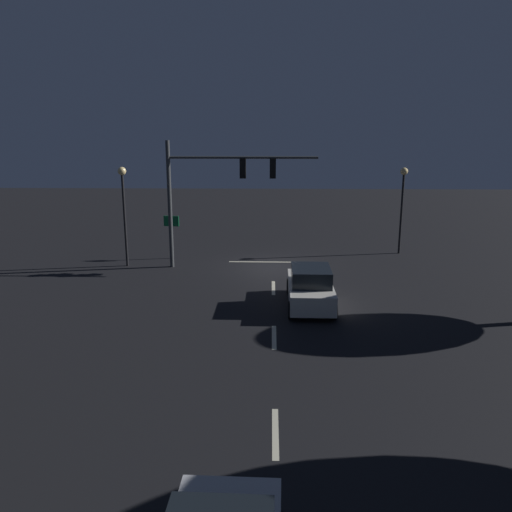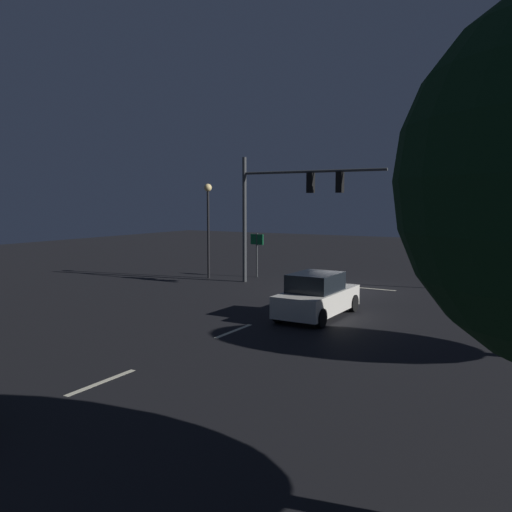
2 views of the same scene
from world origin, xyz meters
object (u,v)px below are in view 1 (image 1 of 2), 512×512
Objects in this scene: street_lamp_left_kerb at (403,194)px; route_sign at (172,227)px; car_approaching at (310,288)px; traffic_signal_assembly at (216,182)px; street_lamp_right_kerb at (124,198)px.

street_lamp_left_kerb is 2.02× the size of route_sign.
car_approaching is 0.85× the size of street_lamp_left_kerb.
street_lamp_right_kerb is at bearing -1.42° from traffic_signal_assembly.
car_approaching is (-4.55, 6.27, -3.79)m from traffic_signal_assembly.
street_lamp_right_kerb is (15.66, 3.48, 0.14)m from street_lamp_left_kerb.
traffic_signal_assembly reaches higher than street_lamp_right_kerb.
car_approaching is 0.82× the size of street_lamp_right_kerb.
street_lamp_right_kerb is (5.00, -0.12, -0.86)m from traffic_signal_assembly.
traffic_signal_assembly is 8.62m from car_approaching.
street_lamp_right_kerb reaches higher than route_sign.
traffic_signal_assembly is at bearing 178.58° from street_lamp_right_kerb.
street_lamp_left_kerb reaches higher than car_approaching.
street_lamp_left_kerb is at bearing -172.87° from route_sign.
street_lamp_right_kerb reaches higher than street_lamp_left_kerb.
route_sign is at bearing -47.92° from car_approaching.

